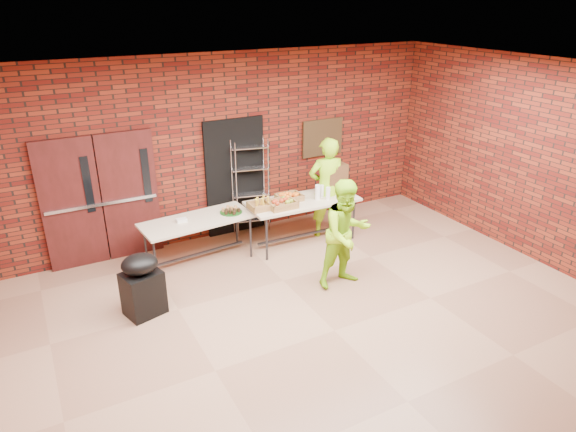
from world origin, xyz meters
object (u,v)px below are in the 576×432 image
object	(u,v)px
volunteer_woman	(327,188)
table_left	(197,223)
coffee_dispenser	(334,177)
covered_grill	(142,285)
wire_rack	(251,187)
table_right	(303,204)
volunteer_man	(346,234)

from	to	relation	value
volunteer_woman	table_left	bearing A→B (deg)	9.95
coffee_dispenser	covered_grill	distance (m)	3.91
wire_rack	coffee_dispenser	xyz separation A→B (m)	(1.31, -0.69, 0.17)
table_right	volunteer_woman	size ratio (longest dim) A/B	1.08
wire_rack	volunteer_man	bearing A→B (deg)	-65.50
table_right	volunteer_woman	xyz separation A→B (m)	(0.52, 0.07, 0.18)
wire_rack	table_right	distance (m)	1.04
table_left	coffee_dispenser	size ratio (longest dim) A/B	3.64
table_right	volunteer_man	distance (m)	1.55
coffee_dispenser	volunteer_man	bearing A→B (deg)	-117.08
wire_rack	coffee_dispenser	distance (m)	1.50
table_left	table_right	xyz separation A→B (m)	(1.84, -0.20, 0.05)
table_left	covered_grill	xyz separation A→B (m)	(-1.17, -1.12, -0.22)
coffee_dispenser	volunteer_man	size ratio (longest dim) A/B	0.31
coffee_dispenser	volunteer_woman	bearing A→B (deg)	-161.06
coffee_dispenser	table_right	bearing A→B (deg)	-169.42
coffee_dispenser	volunteer_man	world-z (taller)	volunteer_man
volunteer_woman	covered_grill	bearing A→B (deg)	28.71
coffee_dispenser	covered_grill	bearing A→B (deg)	-164.23
table_right	coffee_dispenser	xyz separation A→B (m)	(0.71, 0.13, 0.32)
table_right	coffee_dispenser	bearing A→B (deg)	12.53
volunteer_man	wire_rack	bearing A→B (deg)	100.24
wire_rack	volunteer_man	distance (m)	2.41
covered_grill	volunteer_man	distance (m)	2.95
wire_rack	coffee_dispenser	world-z (taller)	wire_rack
covered_grill	volunteer_woman	bearing A→B (deg)	0.08
table_left	volunteer_man	bearing A→B (deg)	-51.05
volunteer_woman	coffee_dispenser	bearing A→B (deg)	-147.94
wire_rack	volunteer_man	size ratio (longest dim) A/B	1.06
wire_rack	volunteer_man	xyz separation A→B (m)	(0.46, -2.36, -0.05)
wire_rack	table_left	bearing A→B (deg)	-139.45
wire_rack	covered_grill	distance (m)	3.00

